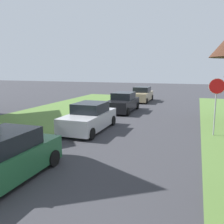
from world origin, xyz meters
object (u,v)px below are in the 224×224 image
Objects in this scene: parked_sedan_tan at (142,95)px; stop_sign_far at (216,94)px; parked_sedan_black at (123,103)px; parked_sedan_silver at (89,118)px.

stop_sign_far is at bearing -61.72° from parked_sedan_tan.
stop_sign_far is 8.80m from parked_sedan_black.
stop_sign_far reaches higher than parked_sedan_tan.
parked_sedan_black and parked_sedan_tan have the same top height.
parked_sedan_tan is (0.07, 6.75, 0.00)m from parked_sedan_black.
stop_sign_far is 14.03m from parked_sedan_tan.
parked_sedan_tan is (0.06, 13.32, 0.00)m from parked_sedan_silver.
parked_sedan_tan is at bearing 118.28° from stop_sign_far.
parked_sedan_tan is at bearing 89.73° from parked_sedan_silver.
parked_sedan_silver is 6.58m from parked_sedan_black.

